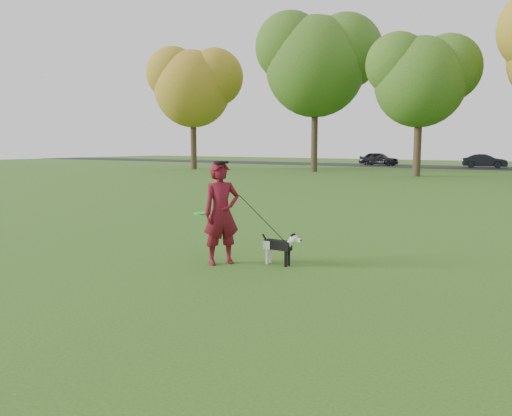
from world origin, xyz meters
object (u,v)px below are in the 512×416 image
Objects in this scene: dog at (281,245)px; car_left at (379,159)px; man at (221,213)px; car_mid at (485,161)px.

dog is 41.44m from car_left.
man is 2.28× the size of dog.
car_left is at bearing 84.86° from car_mid.
car_left is 9.42m from car_mid.
man is 0.49× the size of car_mid.
dog is at bearing 178.73° from car_mid.
car_mid is (-2.68, 39.63, 0.25)m from dog.
car_mid is (9.42, 0.00, -0.04)m from car_left.
car_left is 1.04× the size of car_mid.
dog is (0.91, 0.45, -0.52)m from man.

